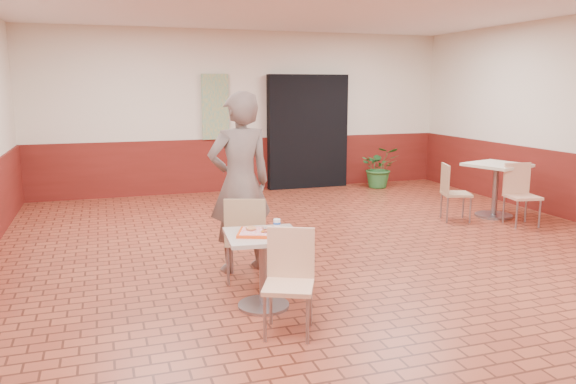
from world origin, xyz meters
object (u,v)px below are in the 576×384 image
object	(u,v)px
chair_second_left	(452,189)
chair_second_front	(520,191)
main_table	(263,258)
chair_main_front	(289,275)
serving_tray	(263,233)
second_table	(496,181)
customer	(240,183)
paper_cup	(277,223)
ring_donut	(251,228)
long_john_donut	(269,230)
chair_main_back	(246,235)
potted_plant	(380,167)

from	to	relation	value
chair_second_left	chair_second_front	size ratio (longest dim) A/B	0.96
chair_second_front	main_table	bearing A→B (deg)	-147.53
chair_main_front	serving_tray	distance (m)	0.60
second_table	chair_second_left	bearing A→B (deg)	-178.94
chair_main_front	main_table	bearing A→B (deg)	121.44
serving_tray	chair_second_front	world-z (taller)	chair_second_front
customer	paper_cup	xyz separation A→B (m)	(0.10, -1.01, -0.21)
paper_cup	customer	bearing A→B (deg)	95.44
main_table	chair_second_front	distance (m)	4.74
chair_main_front	customer	xyz separation A→B (m)	(-0.01, 1.63, 0.49)
ring_donut	chair_second_front	xyz separation A→B (m)	(4.46, 1.76, -0.23)
long_john_donut	second_table	xyz separation A→B (m)	(4.32, 2.40, -0.18)
second_table	chair_second_front	size ratio (longest dim) A/B	0.93
ring_donut	second_table	bearing A→B (deg)	27.20
main_table	chair_main_front	bearing A→B (deg)	-83.15
second_table	chair_second_front	bearing A→B (deg)	-89.28
serving_tray	second_table	size ratio (longest dim) A/B	0.53
customer	serving_tray	world-z (taller)	customer
chair_main_back	second_table	xyz separation A→B (m)	(4.35, 1.67, 0.06)
main_table	chair_main_back	size ratio (longest dim) A/B	0.77
main_table	paper_cup	size ratio (longest dim) A/B	8.21
chair_second_left	potted_plant	distance (m)	2.84
chair_main_back	paper_cup	xyz separation A→B (m)	(0.14, -0.62, 0.26)
main_table	serving_tray	distance (m)	0.24
chair_main_back	serving_tray	world-z (taller)	chair_main_back
potted_plant	chair_second_left	bearing A→B (deg)	-95.64
ring_donut	paper_cup	size ratio (longest dim) A/B	1.17
chair_main_back	potted_plant	bearing A→B (deg)	-111.67
main_table	chair_second_left	world-z (taller)	chair_second_left
chair_main_front	potted_plant	xyz separation A→B (m)	(3.78, 5.72, -0.06)
paper_cup	potted_plant	size ratio (longest dim) A/B	0.10
ring_donut	chair_second_left	bearing A→B (deg)	31.84
serving_tray	ring_donut	xyz separation A→B (m)	(-0.09, 0.07, 0.03)
second_table	chair_second_left	distance (m)	0.80
serving_tray	long_john_donut	world-z (taller)	long_john_donut
ring_donut	second_table	distance (m)	5.01
paper_cup	chair_second_front	distance (m)	4.58
main_table	ring_donut	size ratio (longest dim) A/B	7.02
customer	main_table	bearing A→B (deg)	79.42
chair_main_back	chair_second_left	world-z (taller)	chair_main_back
paper_cup	serving_tray	bearing A→B (deg)	-155.96
ring_donut	potted_plant	world-z (taller)	potted_plant
chair_main_back	chair_second_front	world-z (taller)	chair_main_back
chair_main_front	chair_second_left	world-z (taller)	chair_second_left
main_table	paper_cup	xyz separation A→B (m)	(0.15, 0.07, 0.29)
customer	long_john_donut	xyz separation A→B (m)	(-0.01, -1.12, -0.24)
long_john_donut	potted_plant	xyz separation A→B (m)	(3.81, 5.21, -0.32)
chair_second_left	chair_second_front	distance (m)	0.95
serving_tray	chair_main_front	bearing A→B (deg)	-83.15
serving_tray	potted_plant	world-z (taller)	potted_plant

